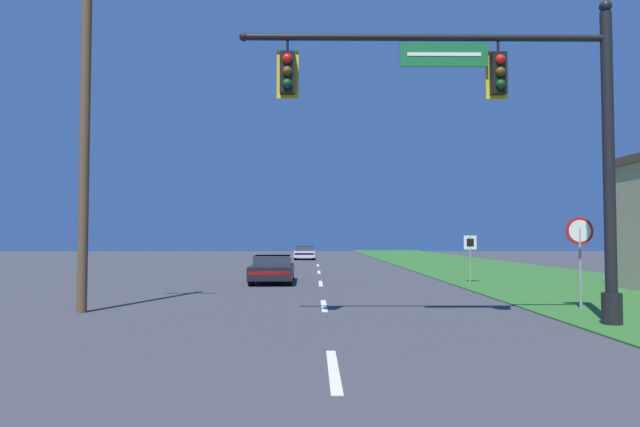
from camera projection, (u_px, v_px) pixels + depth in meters
name	position (u px, v px, depth m)	size (l,w,h in m)	color
grass_verge_right	(502.00, 272.00, 32.60)	(10.00, 110.00, 0.04)	#2D6626
road_center_line	(321.00, 283.00, 24.50)	(0.16, 34.80, 0.01)	silver
signal_mast	(517.00, 129.00, 12.92)	(8.61, 0.47, 7.38)	black
car_ahead	(273.00, 269.00, 25.11)	(1.89, 4.59, 1.19)	black
far_car	(305.00, 253.00, 51.57)	(1.82, 4.31, 1.19)	black
stop_sign	(580.00, 242.00, 15.75)	(0.76, 0.07, 2.50)	gray
route_sign_post	(470.00, 248.00, 24.68)	(0.55, 0.06, 2.03)	gray
utility_pole_near	(85.00, 120.00, 15.27)	(1.80, 0.26, 9.96)	brown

